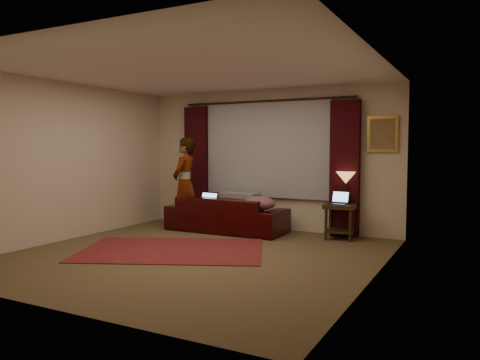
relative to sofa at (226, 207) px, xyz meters
The scene contains 20 objects.
floor 1.97m from the sofa, 74.24° to the right, with size 5.00×5.00×0.01m, color brown.
ceiling 2.89m from the sofa, 74.24° to the right, with size 5.00×5.00×0.02m, color silver.
wall_back 1.20m from the sofa, 51.20° to the left, with size 5.00×0.02×2.60m, color beige.
wall_front 4.47m from the sofa, 83.16° to the right, with size 5.00×0.02×2.60m, color beige.
wall_left 2.84m from the sofa, 136.90° to the right, with size 0.02×5.00×2.60m, color beige.
wall_right 3.65m from the sofa, 31.48° to the right, with size 0.02×5.00×2.60m, color beige.
sheer_curtain 1.32m from the sofa, 48.46° to the left, with size 2.50×0.05×1.80m, color #9A9AA2.
drape_left 1.34m from the sofa, 151.12° to the left, with size 0.50×0.14×2.30m, color black.
drape_right 2.22m from the sofa, 14.93° to the left, with size 0.50×0.14×2.30m, color black.
curtain_rod 2.08m from the sofa, 45.93° to the left, with size 0.04×0.04×3.40m, color black.
picture_frame 2.99m from the sofa, 13.29° to the left, with size 0.50×0.04×0.60m, color #BC8E3A.
sofa is the anchor object (origin of this frame).
throw_blanket 0.52m from the sofa, 63.32° to the left, with size 0.78×0.31×0.09m, color gray.
clothing_pile 0.76m from the sofa, 10.80° to the right, with size 0.57×0.44×0.24m, color #7B4758.
laptop_sofa 0.41m from the sofa, 146.67° to the right, with size 0.37×0.40×0.27m, color black, non-canonical shape.
area_rug 1.80m from the sofa, 88.17° to the right, with size 2.65×1.77×0.01m, color maroon.
end_table 2.05m from the sofa, ahead, with size 0.51×0.51×0.59m, color black.
tiffany_lamp 2.15m from the sofa, 12.06° to the left, with size 0.33×0.33×0.53m, color olive, non-canonical shape.
laptop_table 2.04m from the sofa, ahead, with size 0.30×0.33×0.22m, color black, non-canonical shape.
person 0.90m from the sofa, 167.55° to the right, with size 0.50×0.50×1.71m, color gray.
Camera 1 is at (3.61, -5.50, 1.53)m, focal length 35.00 mm.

